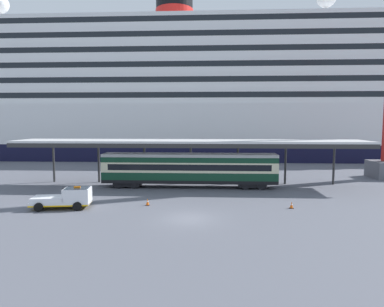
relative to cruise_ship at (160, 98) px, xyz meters
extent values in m
plane|color=#565862|center=(9.97, -51.49, -13.37)|extent=(400.00, 400.00, 0.00)
cube|color=black|center=(-0.03, 0.01, -11.65)|extent=(133.70, 27.17, 3.46)
cube|color=silver|center=(-0.03, 0.01, -5.89)|extent=(133.70, 27.17, 8.07)
cube|color=silver|center=(-0.03, 0.01, -0.33)|extent=(123.00, 25.00, 3.05)
cube|color=black|center=(-0.03, -12.44, -0.17)|extent=(117.65, 0.12, 1.10)
cube|color=silver|center=(-0.03, 0.01, 2.73)|extent=(118.08, 24.00, 3.05)
cube|color=black|center=(-0.03, -11.94, 2.88)|extent=(112.95, 0.12, 1.10)
cube|color=silver|center=(-0.03, 0.01, 5.78)|extent=(113.16, 23.00, 3.05)
cube|color=black|center=(-0.03, -11.44, 5.94)|extent=(108.24, 0.12, 1.10)
cube|color=silver|center=(-0.03, 0.01, 8.84)|extent=(108.24, 22.00, 3.05)
cube|color=black|center=(-0.03, -10.94, 8.99)|extent=(103.53, 0.12, 1.10)
cube|color=silver|center=(-0.03, 0.01, 11.89)|extent=(103.32, 21.00, 3.05)
cube|color=black|center=(-0.03, -10.44, 12.04)|extent=(98.83, 0.12, 1.10)
cube|color=silver|center=(-0.03, 0.01, 14.95)|extent=(98.40, 20.00, 3.05)
cube|color=black|center=(-0.03, -9.94, 15.10)|extent=(94.12, 0.12, 1.10)
cylinder|color=black|center=(3.53, 0.01, 20.30)|extent=(8.30, 8.30, 7.66)
cylinder|color=red|center=(3.53, 0.01, 18.77)|extent=(8.55, 8.55, 2.30)
cylinder|color=silver|center=(-37.47, 0.01, 18.15)|extent=(1.00, 1.00, 3.35)
cylinder|color=silver|center=(37.40, 0.01, 18.15)|extent=(1.00, 1.00, 3.35)
cube|color=silver|center=(9.22, -37.86, -7.80)|extent=(42.32, 5.59, 0.25)
cube|color=#2E2E2E|center=(9.22, -40.55, -8.18)|extent=(42.32, 0.20, 0.50)
cylinder|color=#2E2E2E|center=(-8.92, -35.46, -10.65)|extent=(0.28, 0.28, 5.45)
cylinder|color=#2E2E2E|center=(-2.87, -35.46, -10.65)|extent=(0.28, 0.28, 5.45)
cylinder|color=#2E2E2E|center=(3.18, -35.46, -10.65)|extent=(0.28, 0.28, 5.45)
cylinder|color=#2E2E2E|center=(9.22, -35.46, -10.65)|extent=(0.28, 0.28, 5.45)
cylinder|color=#2E2E2E|center=(15.27, -35.46, -10.65)|extent=(0.28, 0.28, 5.45)
cylinder|color=#2E2E2E|center=(21.31, -35.46, -10.65)|extent=(0.28, 0.28, 5.45)
cylinder|color=#2E2E2E|center=(27.36, -35.46, -10.65)|extent=(0.28, 0.28, 5.45)
cube|color=black|center=(9.22, -38.36, -12.52)|extent=(20.82, 2.80, 0.40)
cube|color=#0F3823|center=(9.22, -38.36, -11.87)|extent=(20.82, 2.80, 0.90)
cube|color=beige|center=(9.22, -38.36, -10.82)|extent=(20.82, 2.80, 1.20)
cube|color=black|center=(9.22, -39.73, -10.77)|extent=(19.16, 0.08, 0.72)
cube|color=#0F3823|center=(9.22, -38.36, -9.92)|extent=(20.82, 2.80, 0.60)
cube|color=#B2B2B2|center=(9.22, -38.36, -9.44)|extent=(20.82, 2.69, 0.36)
cube|color=black|center=(1.73, -38.36, -12.92)|extent=(3.20, 2.35, 0.50)
cylinder|color=black|center=(0.83, -39.53, -12.95)|extent=(0.84, 0.12, 0.84)
cylinder|color=black|center=(2.63, -39.53, -12.95)|extent=(0.84, 0.12, 0.84)
cube|color=black|center=(16.72, -38.36, -12.92)|extent=(3.20, 2.35, 0.50)
cylinder|color=black|center=(15.82, -39.53, -12.95)|extent=(0.84, 0.12, 0.84)
cylinder|color=black|center=(17.62, -39.53, -12.95)|extent=(0.84, 0.12, 0.84)
cube|color=white|center=(-1.92, -48.82, -12.79)|extent=(5.44, 2.74, 0.36)
cube|color=#F2B20C|center=(-1.92, -48.82, -12.92)|extent=(5.44, 2.76, 0.12)
cube|color=white|center=(-0.48, -48.61, -12.06)|extent=(2.54, 2.23, 1.10)
cube|color=#19232D|center=(-0.48, -48.61, -11.71)|extent=(2.33, 2.12, 0.44)
cube|color=orange|center=(-0.48, -48.61, -11.43)|extent=(0.58, 0.28, 0.16)
cube|color=white|center=(-2.95, -48.97, -12.43)|extent=(3.16, 2.33, 0.36)
cylinder|color=black|center=(-0.42, -47.59, -12.97)|extent=(0.83, 0.36, 0.80)
cylinder|color=black|center=(-0.13, -49.57, -12.97)|extent=(0.83, 0.36, 0.80)
cylinder|color=black|center=(-3.71, -48.08, -12.97)|extent=(0.83, 0.36, 0.80)
cylinder|color=black|center=(-3.42, -50.06, -12.97)|extent=(0.83, 0.36, 0.80)
cube|color=black|center=(5.78, -47.33, -13.35)|extent=(0.36, 0.36, 0.04)
cone|color=#EA590F|center=(5.78, -47.33, -13.03)|extent=(0.30, 0.30, 0.61)
cylinder|color=white|center=(5.78, -47.33, -13.00)|extent=(0.17, 0.17, 0.09)
cube|color=black|center=(19.18, -47.75, -13.35)|extent=(0.36, 0.36, 0.04)
cone|color=#EA590F|center=(19.18, -47.75, -13.04)|extent=(0.30, 0.30, 0.59)
cylinder|color=white|center=(19.18, -47.75, -13.01)|extent=(0.17, 0.17, 0.08)
cylinder|color=black|center=(-3.83, -43.86, -13.02)|extent=(0.44, 0.44, 0.70)
sphere|color=black|center=(-3.83, -43.86, -12.65)|extent=(0.48, 0.48, 0.48)
camera|label=1|loc=(11.63, -78.15, -5.48)|focal=31.21mm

